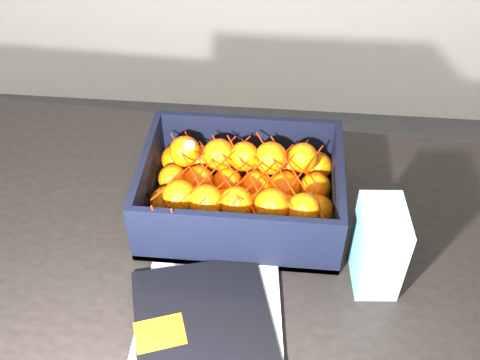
# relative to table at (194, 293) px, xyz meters

# --- Properties ---
(table) EXTENTS (1.25, 0.87, 0.75)m
(table) POSITION_rel_table_xyz_m (0.00, 0.00, 0.00)
(table) COLOR black
(table) RESTS_ON ground
(magazine_stack) EXTENTS (0.28, 0.33, 0.02)m
(magazine_stack) POSITION_rel_table_xyz_m (0.05, -0.16, 0.11)
(magazine_stack) COLOR silver
(magazine_stack) RESTS_ON table
(produce_crate) EXTENTS (0.35, 0.27, 0.13)m
(produce_crate) POSITION_rel_table_xyz_m (0.08, 0.12, 0.14)
(produce_crate) COLOR brown
(produce_crate) RESTS_ON table
(clementine_heap) EXTENTS (0.33, 0.25, 0.11)m
(clementine_heap) POSITION_rel_table_xyz_m (0.08, 0.12, 0.15)
(clementine_heap) COLOR #FF5F05
(clementine_heap) RESTS_ON produce_crate
(mesh_net) EXTENTS (0.29, 0.24, 0.09)m
(mesh_net) POSITION_rel_table_xyz_m (0.07, 0.12, 0.20)
(mesh_net) COLOR red
(mesh_net) RESTS_ON clementine_heap
(retail_carton) EXTENTS (0.08, 0.11, 0.15)m
(retail_carton) POSITION_rel_table_xyz_m (0.31, -0.01, 0.18)
(retail_carton) COLOR silver
(retail_carton) RESTS_ON table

